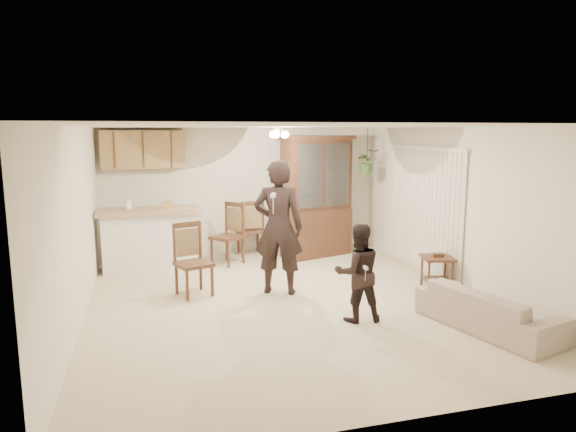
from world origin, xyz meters
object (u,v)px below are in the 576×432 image
object	(u,v)px
sofa	(489,301)
chair_hutch_left	(227,247)
chair_bar	(194,275)
china_hutch	(317,197)
chair_hutch_right	(250,239)
side_table	(437,272)
child	(358,270)
adult	(278,235)

from	to	relation	value
sofa	chair_hutch_left	bearing A→B (deg)	18.07
sofa	chair_bar	bearing A→B (deg)	40.60
china_hutch	chair_hutch_right	xyz separation A→B (m)	(-1.25, 0.40, -0.85)
china_hutch	chair_bar	xyz separation A→B (m)	(-2.56, -1.90, -0.85)
china_hutch	side_table	bearing A→B (deg)	-84.53
sofa	china_hutch	size ratio (longest dim) A/B	0.80
child	side_table	size ratio (longest dim) A/B	2.39
sofa	china_hutch	xyz separation A→B (m)	(-0.81, 4.24, 0.79)
chair_bar	chair_hutch_right	bearing A→B (deg)	41.25
side_table	chair_hutch_left	size ratio (longest dim) A/B	0.50
china_hutch	chair_hutch_left	size ratio (longest dim) A/B	2.08
adult	chair_bar	xyz separation A→B (m)	(-1.25, 0.22, -0.59)
chair_hutch_left	chair_hutch_right	bearing A→B (deg)	98.19
chair_bar	chair_hutch_left	xyz separation A→B (m)	(0.77, 1.71, 0.01)
child	chair_bar	xyz separation A→B (m)	(-1.94, 1.61, -0.37)
sofa	chair_hutch_right	bearing A→B (deg)	9.19
china_hutch	child	bearing A→B (deg)	-118.07
side_table	chair_hutch_left	bearing A→B (deg)	140.72
adult	sofa	bearing A→B (deg)	158.05
china_hutch	side_table	size ratio (longest dim) A/B	4.16
sofa	chair_hutch_left	distance (m)	4.82
adult	chair_hutch_left	size ratio (longest dim) A/B	1.60
chair_hutch_right	sofa	bearing A→B (deg)	111.79
child	china_hutch	bearing A→B (deg)	-94.44
side_table	child	bearing A→B (deg)	-151.70
chair_hutch_left	sofa	bearing A→B (deg)	-6.42
sofa	chair_bar	world-z (taller)	chair_bar
adult	chair_bar	size ratio (longest dim) A/B	1.66
adult	china_hutch	world-z (taller)	china_hutch
sofa	chair_hutch_left	world-z (taller)	chair_hutch_left
adult	chair_hutch_right	size ratio (longest dim) A/B	1.64
child	chair_bar	bearing A→B (deg)	-34.10
child	china_hutch	world-z (taller)	china_hutch
side_table	chair_bar	distance (m)	3.75
adult	chair_hutch_right	xyz separation A→B (m)	(0.07, 2.52, -0.59)
side_table	china_hutch	bearing A→B (deg)	113.49
child	china_hutch	xyz separation A→B (m)	(0.62, 3.52, 0.49)
chair_bar	side_table	bearing A→B (deg)	-29.38
china_hutch	chair_bar	world-z (taller)	china_hutch
child	side_table	distance (m)	2.02
child	chair_hutch_left	xyz separation A→B (m)	(-1.17, 3.32, -0.36)
chair_hutch_left	side_table	bearing A→B (deg)	11.56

